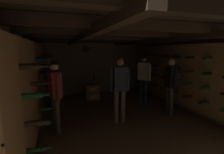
{
  "coord_description": "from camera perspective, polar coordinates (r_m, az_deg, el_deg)",
  "views": [
    {
      "loc": [
        -1.56,
        -4.0,
        1.88
      ],
      "look_at": [
        -0.15,
        0.24,
        1.16
      ],
      "focal_mm": 26.67,
      "sensor_mm": 36.0,
      "label": 1
    }
  ],
  "objects": [
    {
      "name": "person_guest_mid_right",
      "position": [
        5.13,
        19.41,
        -1.29
      ],
      "size": [
        0.33,
        0.54,
        1.65
      ],
      "color": "#4C473D",
      "rests_on": "ground_plane"
    },
    {
      "name": "wine_crate_stack",
      "position": [
        6.44,
        -6.64,
        -5.13
      ],
      "size": [
        0.52,
        0.35,
        0.6
      ],
      "color": "#A37547",
      "rests_on": "ground_plane"
    },
    {
      "name": "ground_plane",
      "position": [
        4.69,
        2.79,
        -14.53
      ],
      "size": [
        8.4,
        8.4,
        0.0
      ],
      "primitive_type": "plane",
      "color": "#8C7051"
    },
    {
      "name": "person_guest_mid_left",
      "position": [
        3.97,
        -18.95,
        -4.25
      ],
      "size": [
        0.4,
        0.52,
        1.65
      ],
      "color": "#4C473D",
      "rests_on": "ground_plane"
    },
    {
      "name": "person_host_center",
      "position": [
        4.24,
        2.7,
        -2.23
      ],
      "size": [
        0.54,
        0.24,
        1.72
      ],
      "color": "brown",
      "rests_on": "ground_plane"
    },
    {
      "name": "person_guest_far_right",
      "position": [
        5.92,
        10.87,
        0.75
      ],
      "size": [
        0.43,
        0.48,
        1.7
      ],
      "color": "#232D4C",
      "rests_on": "ground_plane"
    },
    {
      "name": "room_shell",
      "position": [
        4.57,
        1.76,
        3.43
      ],
      "size": [
        4.72,
        6.52,
        2.41
      ],
      "color": "gray",
      "rests_on": "ground_plane"
    },
    {
      "name": "display_bottle",
      "position": [
        6.39,
        -6.2,
        -1.25
      ],
      "size": [
        0.08,
        0.08,
        0.35
      ],
      "color": "#0F2838",
      "rests_on": "wine_crate_stack"
    }
  ]
}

